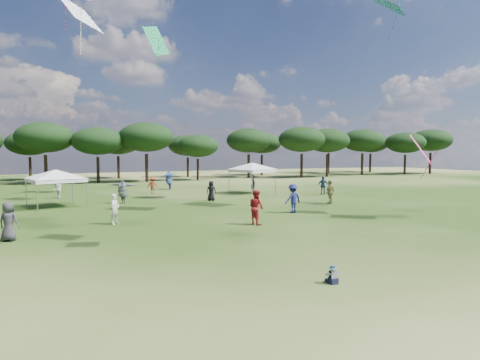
# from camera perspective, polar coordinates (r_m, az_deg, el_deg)

# --- Properties ---
(ground) EXTENTS (140.00, 140.00, 0.00)m
(ground) POSITION_cam_1_polar(r_m,az_deg,el_deg) (10.60, 17.89, -17.31)
(ground) COLOR #2E4815
(ground) RESTS_ON ground
(tree_line) EXTENTS (108.78, 17.63, 7.77)m
(tree_line) POSITION_cam_1_polar(r_m,az_deg,el_deg) (55.48, -14.70, 5.55)
(tree_line) COLOR black
(tree_line) RESTS_ON ground
(tent_left) EXTENTS (6.45, 6.45, 2.91)m
(tent_left) POSITION_cam_1_polar(r_m,az_deg,el_deg) (30.41, -24.75, 1.13)
(tent_left) COLOR gray
(tent_left) RESTS_ON ground
(tent_right) EXTENTS (6.17, 6.17, 3.13)m
(tent_right) POSITION_cam_1_polar(r_m,az_deg,el_deg) (36.83, 1.77, 2.29)
(tent_right) COLOR gray
(tent_right) RESTS_ON ground
(toddler) EXTENTS (0.37, 0.41, 0.54)m
(toddler) POSITION_cam_1_polar(r_m,az_deg,el_deg) (12.26, 13.06, -13.07)
(toddler) COLOR black
(toddler) RESTS_ON ground
(festival_crowd) EXTENTS (29.82, 22.97, 1.93)m
(festival_crowd) POSITION_cam_1_polar(r_m,az_deg,el_deg) (30.75, -11.31, -1.57)
(festival_crowd) COLOR black
(festival_crowd) RESTS_ON ground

